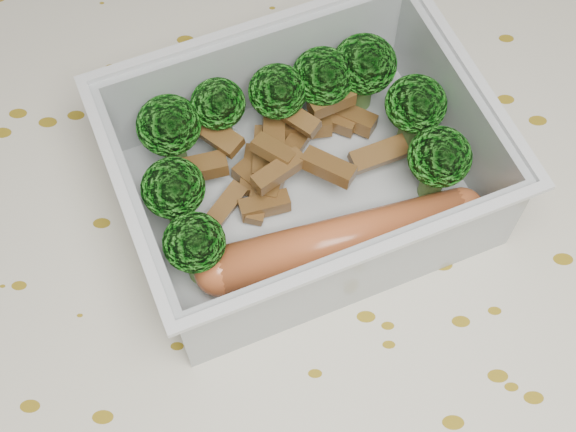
{
  "coord_description": "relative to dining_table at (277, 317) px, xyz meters",
  "views": [
    {
      "loc": [
        0.01,
        -0.17,
        1.11
      ],
      "look_at": [
        0.01,
        0.01,
        0.78
      ],
      "focal_mm": 50.0,
      "sensor_mm": 36.0,
      "label": 1
    }
  ],
  "objects": [
    {
      "name": "dining_table",
      "position": [
        0.0,
        0.0,
        0.0
      ],
      "size": [
        1.4,
        0.9,
        0.75
      ],
      "color": "brown",
      "rests_on": "ground"
    },
    {
      "name": "tablecloth",
      "position": [
        0.0,
        0.0,
        0.05
      ],
      "size": [
        1.46,
        0.96,
        0.19
      ],
      "color": "beige",
      "rests_on": "dining_table"
    },
    {
      "name": "lunch_container",
      "position": [
        0.01,
        0.03,
        0.11
      ],
      "size": [
        0.21,
        0.19,
        0.06
      ],
      "color": "silver",
      "rests_on": "tablecloth"
    },
    {
      "name": "broccoli_florets",
      "position": [
        0.01,
        0.05,
        0.12
      ],
      "size": [
        0.16,
        0.13,
        0.05
      ],
      "color": "#608C3F",
      "rests_on": "lunch_container"
    },
    {
      "name": "meat_pile",
      "position": [
        0.0,
        0.05,
        0.11
      ],
      "size": [
        0.11,
        0.08,
        0.03
      ],
      "color": "brown",
      "rests_on": "lunch_container"
    },
    {
      "name": "sausage",
      "position": [
        0.03,
        -0.0,
        0.11
      ],
      "size": [
        0.14,
        0.06,
        0.02
      ],
      "color": "#C55D2F",
      "rests_on": "lunch_container"
    }
  ]
}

